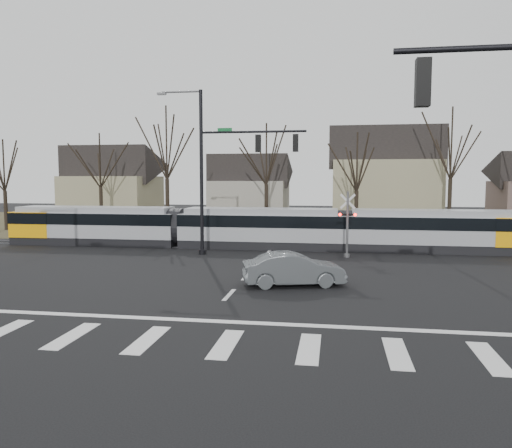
# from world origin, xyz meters

# --- Properties ---
(ground) EXTENTS (140.00, 140.00, 0.00)m
(ground) POSITION_xyz_m (0.00, 0.00, 0.00)
(ground) COLOR black
(grass_verge) EXTENTS (140.00, 28.00, 0.01)m
(grass_verge) POSITION_xyz_m (0.00, 32.00, 0.01)
(grass_verge) COLOR #38331E
(grass_verge) RESTS_ON ground
(crosswalk) EXTENTS (27.00, 2.60, 0.01)m
(crosswalk) POSITION_xyz_m (0.00, -4.00, 0.01)
(crosswalk) COLOR silver
(crosswalk) RESTS_ON ground
(stop_line) EXTENTS (28.00, 0.35, 0.01)m
(stop_line) POSITION_xyz_m (0.00, -1.80, 0.01)
(stop_line) COLOR silver
(stop_line) RESTS_ON ground
(lane_dashes) EXTENTS (0.18, 30.00, 0.01)m
(lane_dashes) POSITION_xyz_m (0.00, 16.00, 0.01)
(lane_dashes) COLOR silver
(lane_dashes) RESTS_ON ground
(rail_pair) EXTENTS (90.00, 1.52, 0.06)m
(rail_pair) POSITION_xyz_m (0.00, 15.80, 0.03)
(rail_pair) COLOR #59595E
(rail_pair) RESTS_ON ground
(tram) EXTENTS (36.04, 2.68, 2.73)m
(tram) POSITION_xyz_m (-0.90, 16.00, 1.49)
(tram) COLOR gray
(tram) RESTS_ON ground
(sedan) EXTENTS (3.86, 5.31, 1.49)m
(sedan) POSITION_xyz_m (2.47, 4.20, 0.74)
(sedan) COLOR #505457
(sedan) RESTS_ON ground
(signal_pole_far) EXTENTS (9.28, 0.44, 10.20)m
(signal_pole_far) POSITION_xyz_m (-2.41, 12.50, 5.70)
(signal_pole_far) COLOR black
(signal_pole_far) RESTS_ON ground
(rail_crossing_signal) EXTENTS (1.08, 0.36, 4.00)m
(rail_crossing_signal) POSITION_xyz_m (5.00, 12.79, 1.89)
(rail_crossing_signal) COLOR #59595B
(rail_crossing_signal) RESTS_ON ground
(tree_row) EXTENTS (59.20, 7.20, 10.00)m
(tree_row) POSITION_xyz_m (2.00, 26.00, 5.00)
(tree_row) COLOR black
(tree_row) RESTS_ON ground
(house_a) EXTENTS (9.72, 8.64, 8.60)m
(house_a) POSITION_xyz_m (-20.00, 34.00, 4.46)
(house_a) COLOR gray
(house_a) RESTS_ON ground
(house_b) EXTENTS (8.64, 7.56, 7.65)m
(house_b) POSITION_xyz_m (-5.00, 36.00, 3.97)
(house_b) COLOR gray
(house_b) RESTS_ON ground
(house_c) EXTENTS (10.80, 8.64, 10.10)m
(house_c) POSITION_xyz_m (9.00, 33.00, 5.23)
(house_c) COLOR gray
(house_c) RESTS_ON ground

